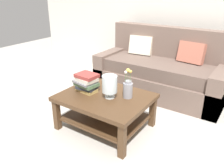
{
  "coord_description": "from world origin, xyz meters",
  "views": [
    {
      "loc": [
        1.48,
        -2.49,
        1.66
      ],
      "look_at": [
        -0.01,
        -0.29,
        0.54
      ],
      "focal_mm": 37.13,
      "sensor_mm": 36.0,
      "label": 1
    }
  ],
  "objects": [
    {
      "name": "ground_plane",
      "position": [
        0.0,
        0.0,
        0.0
      ],
      "size": [
        10.0,
        10.0,
        0.0
      ],
      "primitive_type": "plane",
      "color": "#B7B2A8"
    },
    {
      "name": "glass_hurricane_vase",
      "position": [
        0.06,
        -0.45,
        0.61
      ],
      "size": [
        0.18,
        0.18,
        0.27
      ],
      "color": "silver",
      "rests_on": "coffee_table"
    },
    {
      "name": "couch",
      "position": [
        0.12,
        0.96,
        0.36
      ],
      "size": [
        2.06,
        0.9,
        1.06
      ],
      "color": "brown",
      "rests_on": "ground"
    },
    {
      "name": "flower_pitcher",
      "position": [
        0.24,
        -0.33,
        0.56
      ],
      "size": [
        0.11,
        0.11,
        0.35
      ],
      "color": "gray",
      "rests_on": "coffee_table"
    },
    {
      "name": "back_wall",
      "position": [
        0.0,
        1.65,
        1.35
      ],
      "size": [
        6.4,
        0.12,
        2.7
      ],
      "primitive_type": "cube",
      "color": "beige",
      "rests_on": "ground"
    },
    {
      "name": "coffee_table",
      "position": [
        -0.01,
        -0.44,
        0.32
      ],
      "size": [
        1.06,
        0.84,
        0.44
      ],
      "color": "#4C331E",
      "rests_on": "ground"
    },
    {
      "name": "book_stack_main",
      "position": [
        -0.28,
        -0.47,
        0.57
      ],
      "size": [
        0.3,
        0.26,
        0.23
      ],
      "color": "tan",
      "rests_on": "coffee_table"
    }
  ]
}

